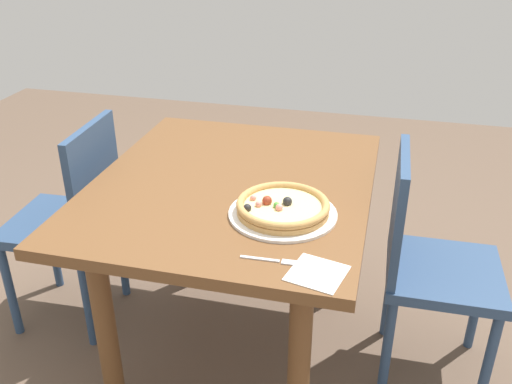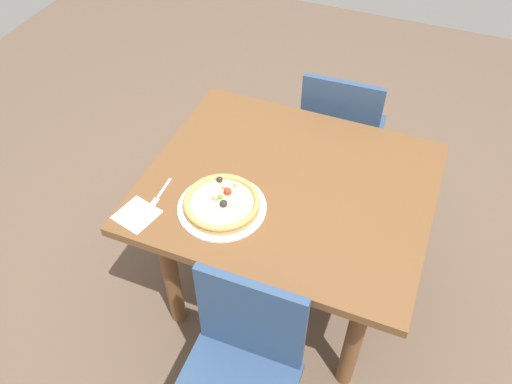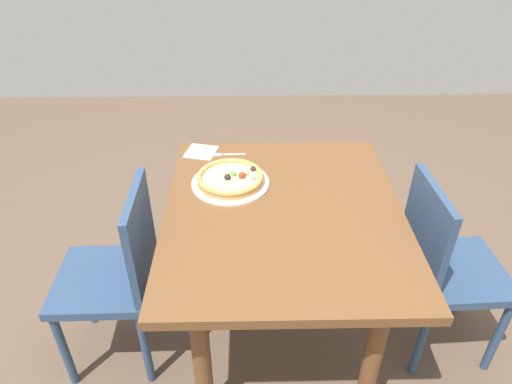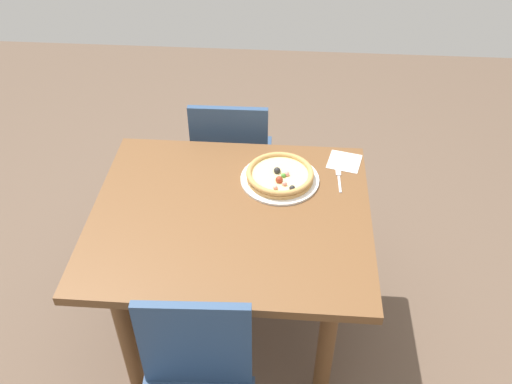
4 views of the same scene
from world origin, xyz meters
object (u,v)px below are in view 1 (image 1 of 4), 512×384
chair_far (426,261)px  plate (283,214)px  napkin (317,273)px  pizza (283,207)px  dining_table (233,210)px  fork (275,261)px  chair_near (73,217)px

chair_far → plate: (0.26, -0.47, 0.27)m
napkin → pizza: bearing=-151.9°
dining_table → fork: size_ratio=6.81×
fork → napkin: 0.12m
dining_table → fork: fork is taller
chair_near → chair_far: 1.38m
chair_near → pizza: bearing=-107.6°
dining_table → pizza: (0.19, 0.22, 0.15)m
chair_near → plate: chair_near is taller
napkin → chair_far: bearing=149.5°
plate → fork: bearing=7.0°
dining_table → pizza: pizza is taller
chair_near → napkin: (0.53, 1.06, 0.27)m
chair_near → napkin: 1.22m
chair_near → fork: 1.10m
chair_far → chair_near: bearing=-90.0°
pizza → fork: bearing=7.3°
chair_far → napkin: size_ratio=6.38×
chair_near → plate: (0.24, 0.91, 0.27)m
chair_near → chair_far: same height
pizza → fork: (0.25, 0.03, -0.03)m
napkin → chair_near: bearing=-116.4°
chair_near → plate: bearing=-107.6°
fork → napkin: fork is taller
chair_far → pizza: size_ratio=3.07×
plate → napkin: bearing=27.9°
dining_table → fork: (0.44, 0.25, 0.12)m
chair_far → plate: chair_far is taller
pizza → chair_far: bearing=119.1°
chair_near → fork: (0.50, 0.94, 0.27)m
chair_far → fork: 0.73m
dining_table → napkin: (0.47, 0.37, 0.12)m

